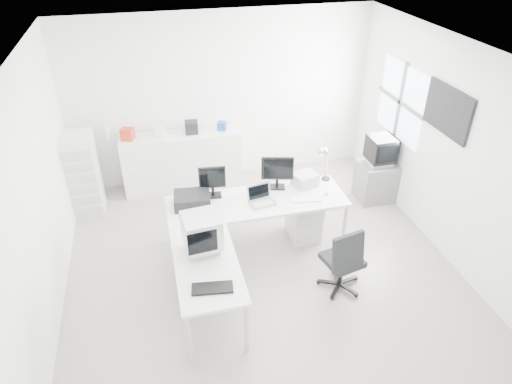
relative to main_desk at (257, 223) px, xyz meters
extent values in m
cube|color=beige|center=(-0.06, -0.38, -0.38)|extent=(5.00, 5.00, 0.01)
cube|color=white|center=(-0.06, -0.38, 2.42)|extent=(5.00, 5.00, 0.01)
cube|color=white|center=(-0.06, 2.12, 1.02)|extent=(5.00, 0.02, 2.80)
cube|color=white|center=(-2.56, -0.38, 1.02)|extent=(0.02, 5.00, 2.80)
cube|color=white|center=(2.44, -0.38, 1.02)|extent=(0.02, 5.00, 2.80)
cube|color=white|center=(0.70, 0.05, -0.08)|extent=(0.40, 0.50, 0.60)
cube|color=black|center=(-0.85, 0.10, 0.46)|extent=(0.50, 0.40, 0.17)
cube|color=white|center=(0.65, -0.15, 0.38)|extent=(0.41, 0.17, 0.02)
sphere|color=white|center=(0.95, -0.10, 0.40)|extent=(0.06, 0.06, 0.06)
cube|color=#B4B4B4|center=(0.75, 0.22, 0.46)|extent=(0.38, 0.35, 0.18)
cube|color=black|center=(-0.85, -1.50, 0.39)|extent=(0.45, 0.23, 0.03)
cube|color=slate|center=(2.16, 0.71, -0.05)|extent=(0.59, 0.48, 0.64)
cube|color=white|center=(-0.82, 1.86, 0.11)|extent=(1.93, 0.48, 0.97)
cube|color=red|center=(-1.62, 1.86, 0.68)|extent=(0.23, 0.22, 0.18)
cube|color=white|center=(-1.12, 1.86, 0.66)|extent=(0.17, 0.16, 0.14)
cube|color=black|center=(-0.62, 1.86, 0.69)|extent=(0.21, 0.19, 0.20)
cube|color=#174DA5|center=(-0.12, 1.86, 0.66)|extent=(0.18, 0.17, 0.14)
cylinder|color=white|center=(-1.92, 1.90, 0.70)|extent=(0.07, 0.07, 0.22)
cube|color=white|center=(-2.34, 1.52, 0.26)|extent=(0.45, 0.53, 1.27)
camera|label=1|loc=(-1.24, -4.93, 3.73)|focal=32.00mm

